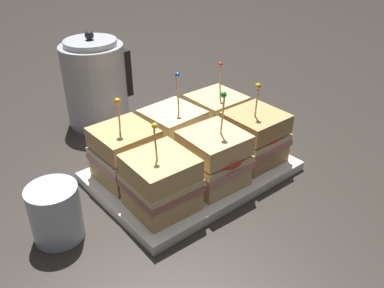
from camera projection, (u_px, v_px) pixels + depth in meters
name	position (u px, v px, depth m)	size (l,w,h in m)	color
ground_plane	(192.00, 175.00, 0.80)	(6.00, 6.00, 0.00)	#2D2823
serving_platter	(192.00, 171.00, 0.80)	(0.37, 0.26, 0.02)	white
sandwich_front_left	(161.00, 183.00, 0.67)	(0.11, 0.11, 0.16)	tan
sandwich_front_center	(214.00, 158.00, 0.73)	(0.11, 0.11, 0.18)	#DBB77A
sandwich_front_right	(255.00, 137.00, 0.79)	(0.11, 0.11, 0.17)	tan
sandwich_back_left	(125.00, 154.00, 0.74)	(0.11, 0.11, 0.17)	tan
sandwich_back_center	(174.00, 134.00, 0.81)	(0.11, 0.11, 0.18)	beige
sandwich_back_right	(216.00, 118.00, 0.87)	(0.11, 0.11, 0.18)	#DBB77A
kettle_steel	(96.00, 83.00, 0.95)	(0.17, 0.14, 0.22)	#B7BABF
drinking_glass	(56.00, 213.00, 0.63)	(0.08, 0.08, 0.09)	silver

